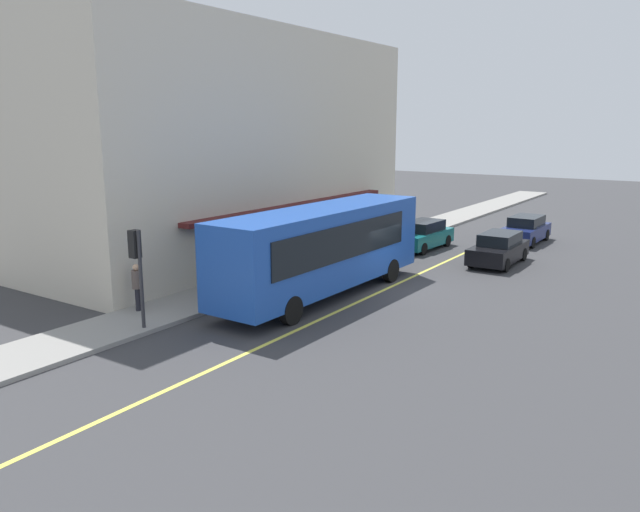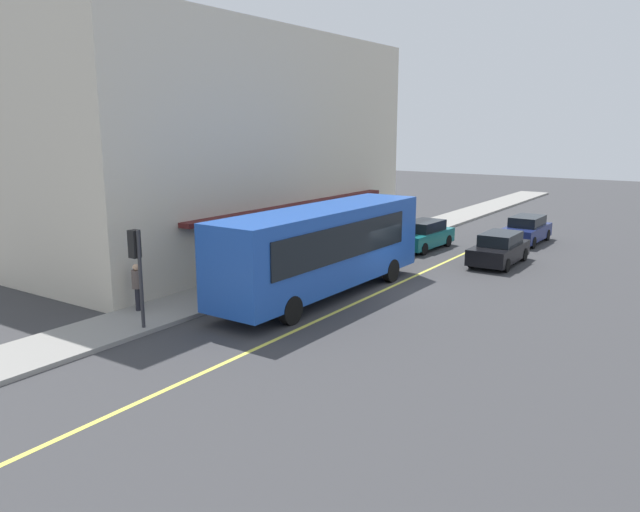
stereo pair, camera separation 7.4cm
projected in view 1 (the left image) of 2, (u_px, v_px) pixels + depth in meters
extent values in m
plane|color=#38383A|center=(390.00, 287.00, 25.60)|extent=(120.00, 120.00, 0.00)
cube|color=gray|center=(293.00, 270.00, 28.32)|extent=(80.00, 2.65, 0.15)
cube|color=#D8D14C|center=(390.00, 287.00, 25.60)|extent=(36.00, 0.16, 0.01)
cube|color=beige|center=(220.00, 145.00, 31.97)|extent=(21.53, 9.35, 11.14)
cube|color=#4C1919|center=(297.00, 205.00, 29.86)|extent=(15.07, 0.70, 0.20)
cube|color=black|center=(294.00, 231.00, 30.25)|extent=(12.92, 0.08, 2.00)
cube|color=#1E4CAD|center=(323.00, 246.00, 23.92)|extent=(11.04, 2.67, 3.00)
cube|color=black|center=(390.00, 220.00, 28.23)|extent=(0.15, 2.10, 1.80)
cube|color=black|center=(292.00, 235.00, 24.32)|extent=(8.80, 0.20, 1.32)
cube|color=black|center=(346.00, 242.00, 22.90)|extent=(8.80, 0.20, 1.32)
cube|color=#0CF259|center=(391.00, 200.00, 28.10)|extent=(0.11, 1.90, 0.36)
cube|color=#2D2D33|center=(390.00, 254.00, 28.64)|extent=(0.20, 2.40, 0.40)
cylinder|color=black|center=(346.00, 264.00, 27.69)|extent=(1.00, 0.32, 1.00)
cylinder|color=black|center=(391.00, 270.00, 26.43)|extent=(1.00, 0.32, 1.00)
cylinder|color=black|center=(241.00, 300.00, 22.04)|extent=(1.00, 0.32, 1.00)
cylinder|color=black|center=(291.00, 310.00, 20.78)|extent=(1.00, 0.32, 1.00)
cylinder|color=#2D2D33|center=(141.00, 280.00, 19.77)|extent=(0.12, 0.12, 3.20)
cube|color=black|center=(135.00, 244.00, 19.64)|extent=(0.30, 0.30, 0.90)
sphere|color=red|center=(131.00, 235.00, 19.67)|extent=(0.18, 0.18, 0.18)
sphere|color=orange|center=(131.00, 243.00, 19.73)|extent=(0.18, 0.18, 0.18)
sphere|color=green|center=(132.00, 252.00, 19.79)|extent=(0.18, 0.18, 0.18)
cube|color=#14666B|center=(422.00, 238.00, 33.48)|extent=(4.38, 2.01, 0.75)
cube|color=black|center=(423.00, 226.00, 33.46)|extent=(2.48, 1.63, 0.55)
cylinder|color=black|center=(423.00, 249.00, 31.95)|extent=(0.65, 0.25, 0.64)
cylinder|color=black|center=(395.00, 245.00, 32.91)|extent=(0.65, 0.25, 0.64)
cylinder|color=black|center=(447.00, 241.00, 34.17)|extent=(0.65, 0.25, 0.64)
cylinder|color=black|center=(420.00, 238.00, 35.13)|extent=(0.65, 0.25, 0.64)
cube|color=navy|center=(525.00, 232.00, 35.22)|extent=(4.32, 1.84, 0.75)
cube|color=black|center=(527.00, 221.00, 35.20)|extent=(2.42, 1.53, 0.55)
cylinder|color=black|center=(532.00, 242.00, 33.68)|extent=(0.64, 0.23, 0.64)
cylinder|color=black|center=(502.00, 239.00, 34.58)|extent=(0.64, 0.23, 0.64)
cylinder|color=black|center=(546.00, 235.00, 35.97)|extent=(0.64, 0.23, 0.64)
cylinder|color=black|center=(518.00, 232.00, 36.87)|extent=(0.64, 0.23, 0.64)
cube|color=black|center=(498.00, 252.00, 29.79)|extent=(4.31, 1.83, 0.75)
cube|color=black|center=(500.00, 238.00, 29.78)|extent=(2.42, 1.53, 0.55)
cylinder|color=black|center=(506.00, 265.00, 28.25)|extent=(0.64, 0.22, 0.64)
cylinder|color=black|center=(471.00, 261.00, 29.13)|extent=(0.64, 0.22, 0.64)
cylinder|color=black|center=(523.00, 254.00, 30.56)|extent=(0.64, 0.22, 0.64)
cylinder|color=black|center=(491.00, 251.00, 31.45)|extent=(0.64, 0.22, 0.64)
cylinder|color=black|center=(218.00, 282.00, 24.18)|extent=(0.18, 0.18, 0.89)
cylinder|color=#26723F|center=(217.00, 262.00, 24.01)|extent=(0.34, 0.34, 0.70)
sphere|color=tan|center=(216.00, 250.00, 23.91)|extent=(0.25, 0.25, 0.25)
cylinder|color=black|center=(398.00, 229.00, 36.79)|extent=(0.18, 0.18, 0.76)
cylinder|color=#B28C33|center=(399.00, 218.00, 36.65)|extent=(0.34, 0.34, 0.60)
sphere|color=tan|center=(399.00, 211.00, 36.56)|extent=(0.21, 0.21, 0.21)
cylinder|color=black|center=(138.00, 300.00, 21.83)|extent=(0.18, 0.18, 0.82)
cylinder|color=#594C47|center=(137.00, 279.00, 21.68)|extent=(0.34, 0.34, 0.65)
sphere|color=tan|center=(136.00, 267.00, 21.58)|extent=(0.23, 0.23, 0.23)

